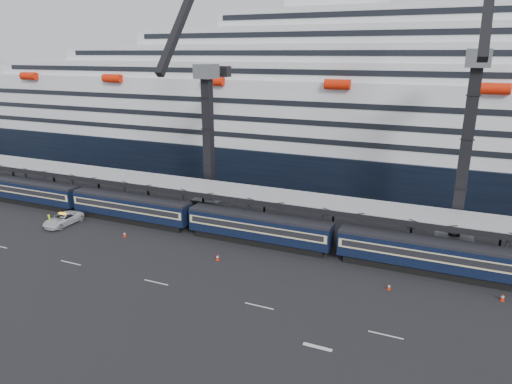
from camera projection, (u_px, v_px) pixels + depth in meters
ground at (292, 291)px, 47.07m from camera, size 260.00×260.00×0.00m
lane_markings at (362, 338)px, 39.39m from camera, size 111.00×4.27×0.02m
train at (283, 231)px, 56.96m from camera, size 133.05×3.00×4.05m
canopy at (329, 203)px, 57.81m from camera, size 130.00×6.25×5.53m
cruise_ship at (369, 116)px, 84.21m from camera, size 214.09×28.84×34.00m
crane_dark_near at (207, 135)px, 67.45m from camera, size 4.50×17.75×35.08m
crane_dark_mid at (466, 145)px, 52.90m from camera, size 4.50×18.24×39.64m
pickup_truck at (63, 219)px, 64.95m from camera, size 2.87×6.01×1.66m
worker at (50, 221)px, 64.19m from camera, size 0.79×0.77×1.83m
traffic_cone_b at (125, 234)px, 60.88m from camera, size 0.39×0.39×0.78m
traffic_cone_c at (217, 257)px, 53.99m from camera, size 0.40×0.40×0.81m
traffic_cone_d at (389, 287)px, 47.31m from camera, size 0.35×0.35×0.69m
traffic_cone_f at (503, 297)px, 45.18m from camera, size 0.39×0.39×0.78m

